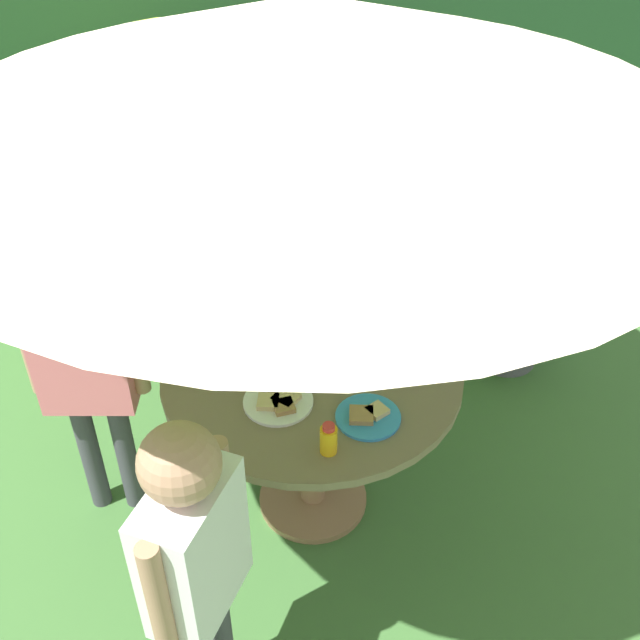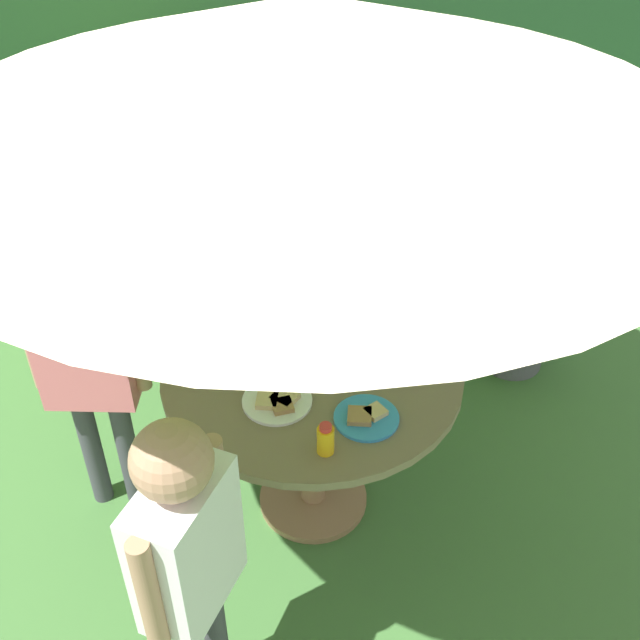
% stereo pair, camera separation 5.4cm
% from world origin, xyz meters
% --- Properties ---
extents(ground_plane, '(10.00, 10.00, 0.02)m').
position_xyz_m(ground_plane, '(0.00, 0.00, -0.01)').
color(ground_plane, '#3D6B33').
extents(hedge_backdrop, '(9.00, 0.70, 1.99)m').
position_xyz_m(hedge_backdrop, '(0.00, 3.49, 1.00)').
color(hedge_backdrop, '#234C28').
rests_on(hedge_backdrop, ground_plane).
extents(garden_table, '(1.12, 1.12, 0.75)m').
position_xyz_m(garden_table, '(0.00, 0.00, 0.61)').
color(garden_table, '#93704C').
rests_on(garden_table, ground_plane).
extents(patio_umbrella, '(2.38, 2.38, 2.07)m').
position_xyz_m(patio_umbrella, '(0.00, 0.00, 1.89)').
color(patio_umbrella, '#B7AD8C').
rests_on(patio_umbrella, ground_plane).
extents(wooden_chair, '(0.59, 0.55, 1.05)m').
position_xyz_m(wooden_chair, '(-0.36, 1.25, 0.58)').
color(wooden_chair, brown).
rests_on(wooden_chair, ground_plane).
extents(dome_tent, '(1.91, 1.91, 1.45)m').
position_xyz_m(dome_tent, '(-0.24, 1.99, 0.72)').
color(dome_tent, '#B2C63F').
rests_on(dome_tent, ground_plane).
extents(potted_plant, '(0.43, 0.43, 0.63)m').
position_xyz_m(potted_plant, '(1.22, 0.65, 0.35)').
color(potted_plant, '#595960').
rests_on(potted_plant, ground_plane).
extents(child_in_grey_shirt, '(0.21, 0.42, 1.23)m').
position_xyz_m(child_in_grey_shirt, '(-0.02, 0.84, 0.79)').
color(child_in_grey_shirt, '#3F3F47').
rests_on(child_in_grey_shirt, ground_plane).
extents(child_in_pink_shirt, '(0.43, 0.27, 1.32)m').
position_xyz_m(child_in_pink_shirt, '(-0.81, 0.22, 0.85)').
color(child_in_pink_shirt, '#3F3F47').
rests_on(child_in_pink_shirt, ground_plane).
extents(child_in_white_shirt, '(0.34, 0.37, 1.27)m').
position_xyz_m(child_in_white_shirt, '(-0.53, -0.73, 0.81)').
color(child_in_white_shirt, '#3F3F47').
rests_on(child_in_white_shirt, ground_plane).
extents(snack_bowl, '(0.18, 0.18, 0.09)m').
position_xyz_m(snack_bowl, '(-0.35, 0.19, 0.80)').
color(snack_bowl, white).
rests_on(snack_bowl, garden_table).
extents(plate_mid_right, '(0.24, 0.24, 0.03)m').
position_xyz_m(plate_mid_right, '(0.21, 0.23, 0.77)').
color(plate_mid_right, white).
rests_on(plate_mid_right, garden_table).
extents(plate_near_left, '(0.18, 0.18, 0.03)m').
position_xyz_m(plate_near_left, '(0.34, -0.08, 0.77)').
color(plate_near_left, white).
rests_on(plate_near_left, garden_table).
extents(plate_mid_left, '(0.25, 0.25, 0.03)m').
position_xyz_m(plate_mid_left, '(-0.16, -0.15, 0.77)').
color(plate_mid_left, white).
rests_on(plate_mid_left, garden_table).
extents(plate_far_right, '(0.23, 0.23, 0.03)m').
position_xyz_m(plate_far_right, '(0.12, -0.31, 0.76)').
color(plate_far_right, '#338CD8').
rests_on(plate_far_right, garden_table).
extents(juice_bottle_near_right, '(0.06, 0.06, 0.12)m').
position_xyz_m(juice_bottle_near_right, '(-0.22, 0.34, 0.81)').
color(juice_bottle_near_right, yellow).
rests_on(juice_bottle_near_right, garden_table).
extents(juice_bottle_far_left, '(0.05, 0.05, 0.11)m').
position_xyz_m(juice_bottle_far_left, '(-0.01, 0.48, 0.81)').
color(juice_bottle_far_left, yellow).
rests_on(juice_bottle_far_left, garden_table).
extents(juice_bottle_center_front, '(0.06, 0.06, 0.12)m').
position_xyz_m(juice_bottle_center_front, '(-0.05, -0.42, 0.81)').
color(juice_bottle_center_front, yellow).
rests_on(juice_bottle_center_front, garden_table).
extents(juice_bottle_center_back, '(0.06, 0.06, 0.12)m').
position_xyz_m(juice_bottle_center_back, '(0.08, 0.07, 0.81)').
color(juice_bottle_center_back, yellow).
rests_on(juice_bottle_center_back, garden_table).
extents(cup_near, '(0.06, 0.06, 0.07)m').
position_xyz_m(cup_near, '(-0.03, 0.36, 0.79)').
color(cup_near, '#E04C47').
rests_on(cup_near, garden_table).
extents(cup_far, '(0.07, 0.07, 0.06)m').
position_xyz_m(cup_far, '(-0.22, 0.06, 0.78)').
color(cup_far, '#E04C47').
rests_on(cup_far, garden_table).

